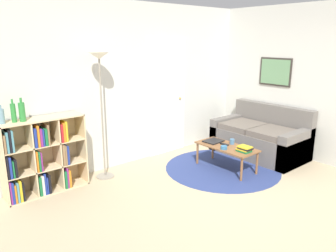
{
  "coord_description": "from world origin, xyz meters",
  "views": [
    {
      "loc": [
        -2.94,
        -2.08,
        2.02
      ],
      "look_at": [
        -0.1,
        1.28,
        0.85
      ],
      "focal_mm": 35.0,
      "sensor_mm": 36.0,
      "label": 1
    }
  ],
  "objects_px": {
    "couch": "(261,138)",
    "bottle_right": "(22,112)",
    "laptop": "(213,141)",
    "bottle_left": "(1,116)",
    "bottle_middle": "(13,113)",
    "bookshelf": "(40,157)",
    "coffee_table": "(226,148)",
    "bowl": "(224,148)",
    "floor_lamp": "(100,74)",
    "cup": "(232,142)"
  },
  "relations": [
    {
      "from": "couch",
      "to": "cup",
      "type": "bearing_deg",
      "value": -176.81
    },
    {
      "from": "laptop",
      "to": "bottle_left",
      "type": "bearing_deg",
      "value": 165.1
    },
    {
      "from": "floor_lamp",
      "to": "laptop",
      "type": "bearing_deg",
      "value": -22.72
    },
    {
      "from": "bottle_left",
      "to": "bottle_right",
      "type": "bearing_deg",
      "value": -8.55
    },
    {
      "from": "couch",
      "to": "bottle_middle",
      "type": "distance_m",
      "value": 4.06
    },
    {
      "from": "floor_lamp",
      "to": "couch",
      "type": "bearing_deg",
      "value": -19.09
    },
    {
      "from": "bookshelf",
      "to": "floor_lamp",
      "type": "bearing_deg",
      "value": -5.83
    },
    {
      "from": "bowl",
      "to": "bottle_left",
      "type": "distance_m",
      "value": 3.1
    },
    {
      "from": "bowl",
      "to": "floor_lamp",
      "type": "bearing_deg",
      "value": 144.67
    },
    {
      "from": "coffee_table",
      "to": "bottle_left",
      "type": "bearing_deg",
      "value": 159.99
    },
    {
      "from": "bowl",
      "to": "bottle_left",
      "type": "bearing_deg",
      "value": 157.63
    },
    {
      "from": "bottle_right",
      "to": "bottle_left",
      "type": "bearing_deg",
      "value": 171.45
    },
    {
      "from": "bookshelf",
      "to": "coffee_table",
      "type": "bearing_deg",
      "value": -22.82
    },
    {
      "from": "coffee_table",
      "to": "bottle_middle",
      "type": "xyz_separation_m",
      "value": [
        -2.81,
        1.06,
        0.8
      ]
    },
    {
      "from": "bowl",
      "to": "bottle_middle",
      "type": "height_order",
      "value": "bottle_middle"
    },
    {
      "from": "couch",
      "to": "bottle_left",
      "type": "relative_size",
      "value": 6.82
    },
    {
      "from": "floor_lamp",
      "to": "coffee_table",
      "type": "bearing_deg",
      "value": -30.79
    },
    {
      "from": "couch",
      "to": "bowl",
      "type": "relative_size",
      "value": 15.36
    },
    {
      "from": "floor_lamp",
      "to": "bottle_middle",
      "type": "relative_size",
      "value": 6.39
    },
    {
      "from": "bottle_middle",
      "to": "laptop",
      "type": "bearing_deg",
      "value": -15.38
    },
    {
      "from": "bottle_middle",
      "to": "bottle_right",
      "type": "bearing_deg",
      "value": -14.01
    },
    {
      "from": "floor_lamp",
      "to": "cup",
      "type": "height_order",
      "value": "floor_lamp"
    },
    {
      "from": "bookshelf",
      "to": "bowl",
      "type": "distance_m",
      "value": 2.65
    },
    {
      "from": "floor_lamp",
      "to": "coffee_table",
      "type": "height_order",
      "value": "floor_lamp"
    },
    {
      "from": "cup",
      "to": "bottle_middle",
      "type": "bearing_deg",
      "value": 160.23
    },
    {
      "from": "bottle_left",
      "to": "coffee_table",
      "type": "bearing_deg",
      "value": -20.01
    },
    {
      "from": "cup",
      "to": "bottle_left",
      "type": "relative_size",
      "value": 0.37
    },
    {
      "from": "floor_lamp",
      "to": "laptop",
      "type": "relative_size",
      "value": 5.78
    },
    {
      "from": "floor_lamp",
      "to": "cup",
      "type": "xyz_separation_m",
      "value": [
        1.78,
        -0.97,
        -1.12
      ]
    },
    {
      "from": "couch",
      "to": "bottle_right",
      "type": "distance_m",
      "value": 3.96
    },
    {
      "from": "couch",
      "to": "bottle_right",
      "type": "bearing_deg",
      "value": 165.26
    },
    {
      "from": "cup",
      "to": "bottle_right",
      "type": "height_order",
      "value": "bottle_right"
    },
    {
      "from": "couch",
      "to": "cup",
      "type": "distance_m",
      "value": 0.9
    },
    {
      "from": "coffee_table",
      "to": "cup",
      "type": "bearing_deg",
      "value": 1.27
    },
    {
      "from": "floor_lamp",
      "to": "bottle_left",
      "type": "height_order",
      "value": "floor_lamp"
    },
    {
      "from": "bookshelf",
      "to": "bottle_left",
      "type": "xyz_separation_m",
      "value": [
        -0.4,
        0.0,
        0.62
      ]
    },
    {
      "from": "floor_lamp",
      "to": "bottle_right",
      "type": "xyz_separation_m",
      "value": [
        -1.07,
        0.06,
        -0.39
      ]
    },
    {
      "from": "laptop",
      "to": "couch",
      "type": "bearing_deg",
      "value": -12.89
    },
    {
      "from": "couch",
      "to": "laptop",
      "type": "bearing_deg",
      "value": 167.11
    },
    {
      "from": "coffee_table",
      "to": "cup",
      "type": "xyz_separation_m",
      "value": [
        0.14,
        0.0,
        0.08
      ]
    },
    {
      "from": "bottle_left",
      "to": "bottle_middle",
      "type": "xyz_separation_m",
      "value": [
        0.14,
        -0.01,
        0.02
      ]
    },
    {
      "from": "couch",
      "to": "coffee_table",
      "type": "relative_size",
      "value": 1.59
    },
    {
      "from": "bookshelf",
      "to": "bottle_left",
      "type": "relative_size",
      "value": 4.69
    },
    {
      "from": "cup",
      "to": "bottle_left",
      "type": "distance_m",
      "value": 3.33
    },
    {
      "from": "bottle_middle",
      "to": "bottle_left",
      "type": "bearing_deg",
      "value": 175.33
    },
    {
      "from": "couch",
      "to": "bottle_right",
      "type": "relative_size",
      "value": 5.26
    },
    {
      "from": "laptop",
      "to": "bottle_right",
      "type": "xyz_separation_m",
      "value": [
        -2.72,
        0.75,
        0.75
      ]
    },
    {
      "from": "laptop",
      "to": "cup",
      "type": "bearing_deg",
      "value": -65.68
    },
    {
      "from": "couch",
      "to": "bottle_left",
      "type": "distance_m",
      "value": 4.18
    },
    {
      "from": "couch",
      "to": "coffee_table",
      "type": "height_order",
      "value": "couch"
    }
  ]
}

